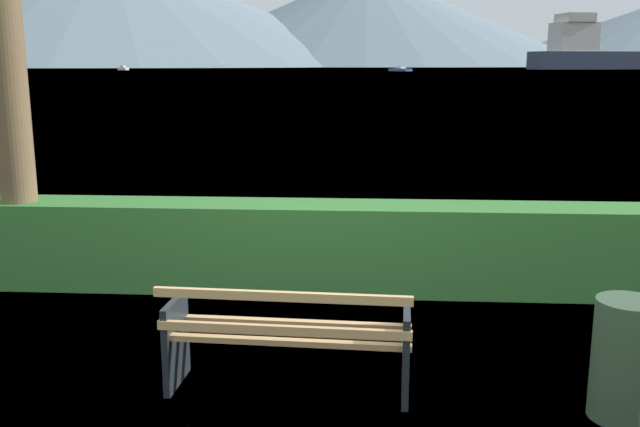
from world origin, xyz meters
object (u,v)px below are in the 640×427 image
object	(u,v)px
park_bench	(288,338)
fishing_boat_near	(123,68)
cargo_ship_large	(623,54)
sailboat_mid	(400,70)
trash_bin	(625,360)

from	to	relation	value
park_bench	fishing_boat_near	size ratio (longest dim) A/B	0.40
park_bench	cargo_ship_large	world-z (taller)	cargo_ship_large
cargo_ship_large	park_bench	bearing A→B (deg)	-109.43
park_bench	sailboat_mid	size ratio (longest dim) A/B	0.21
cargo_ship_large	sailboat_mid	world-z (taller)	cargo_ship_large
cargo_ship_large	sailboat_mid	distance (m)	115.77
park_bench	sailboat_mid	xyz separation A→B (m)	(10.58, 213.12, 0.06)
cargo_ship_large	fishing_boat_near	world-z (taller)	cargo_ship_large
trash_bin	sailboat_mid	size ratio (longest dim) A/B	0.10
cargo_ship_large	sailboat_mid	bearing A→B (deg)	-141.22
cargo_ship_large	sailboat_mid	xyz separation A→B (m)	(-90.15, -72.44, -5.37)
park_bench	cargo_ship_large	xyz separation A→B (m)	(100.73, 285.56, 5.44)
cargo_ship_large	fishing_boat_near	size ratio (longest dim) A/B	19.38
park_bench	trash_bin	size ratio (longest dim) A/B	2.17
park_bench	fishing_boat_near	xyz separation A→B (m)	(-83.03, 237.27, 0.15)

